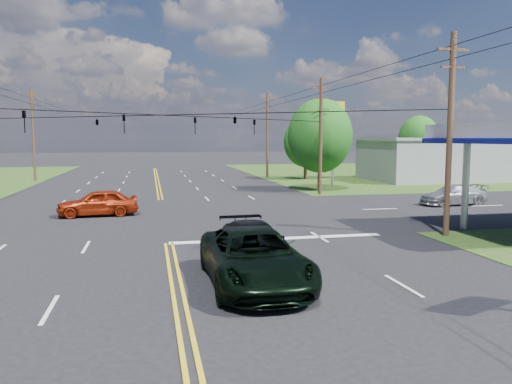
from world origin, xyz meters
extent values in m
plane|color=black|center=(0.00, 12.00, 0.00)|extent=(280.00, 280.00, 0.00)
cube|color=#1A3A12|center=(35.00, 44.00, 0.00)|extent=(46.00, 48.00, 0.03)
cube|color=silver|center=(5.00, 4.00, 0.00)|extent=(10.00, 0.50, 0.02)
cube|color=gray|center=(30.00, 32.00, 2.20)|extent=(14.00, 10.00, 4.40)
cylinder|color=#A5A5AA|center=(15.00, 4.50, 2.33)|extent=(0.36, 0.36, 4.65)
cylinder|color=#3B2919|center=(13.00, 3.00, 4.75)|extent=(0.28, 0.28, 9.50)
cube|color=#3B2919|center=(13.00, 3.00, 8.70)|extent=(1.60, 0.12, 0.12)
cube|color=#3B2919|center=(13.00, 3.00, 7.90)|extent=(1.20, 0.10, 0.10)
cylinder|color=#3B2919|center=(13.00, 21.00, 4.75)|extent=(0.28, 0.28, 9.50)
cube|color=#3B2919|center=(13.00, 21.00, 8.70)|extent=(1.60, 0.12, 0.12)
cube|color=#3B2919|center=(13.00, 21.00, 7.90)|extent=(1.20, 0.10, 0.10)
cylinder|color=#3B2919|center=(-13.00, 40.00, 5.00)|extent=(0.28, 0.28, 10.00)
cube|color=#3B2919|center=(-13.00, 40.00, 9.20)|extent=(1.60, 0.12, 0.12)
cube|color=#3B2919|center=(-13.00, 40.00, 8.40)|extent=(1.20, 0.10, 0.10)
cylinder|color=#3B2919|center=(13.00, 40.00, 5.00)|extent=(0.28, 0.28, 10.00)
cube|color=#3B2919|center=(13.00, 40.00, 9.20)|extent=(1.60, 0.12, 0.12)
cube|color=#3B2919|center=(13.00, 40.00, 8.40)|extent=(1.20, 0.10, 0.10)
imported|color=black|center=(-6.50, 7.50, 5.42)|extent=(0.17, 0.21, 1.05)
imported|color=black|center=(-2.08, 10.56, 5.42)|extent=(0.17, 0.21, 1.05)
imported|color=black|center=(2.08, 13.44, 5.42)|extent=(0.17, 0.21, 1.05)
imported|color=black|center=(6.50, 16.50, 5.42)|extent=(0.17, 0.21, 1.05)
imported|color=black|center=(-3.90, 14.70, 5.70)|extent=(1.24, 0.26, 0.50)
imported|color=black|center=(3.90, 9.30, 5.70)|extent=(1.24, 0.26, 0.50)
cylinder|color=black|center=(13.00, 10.00, 8.90)|extent=(0.04, 100.00, 0.04)
cylinder|color=black|center=(13.00, 10.00, 8.30)|extent=(0.04, 100.00, 0.04)
cylinder|color=#3B2919|center=(14.00, 24.00, 1.65)|extent=(0.36, 0.36, 3.30)
ellipsoid|color=#155117|center=(14.00, 24.00, 4.88)|extent=(5.70, 5.70, 6.60)
cylinder|color=#3B2919|center=(16.50, 36.00, 1.43)|extent=(0.36, 0.36, 2.86)
ellipsoid|color=#155117|center=(16.50, 36.00, 4.23)|extent=(4.94, 4.94, 5.72)
cylinder|color=#3B2919|center=(34.00, 42.00, 1.54)|extent=(0.36, 0.36, 3.08)
ellipsoid|color=#155117|center=(34.00, 42.00, 4.55)|extent=(5.32, 5.32, 6.16)
imported|color=black|center=(2.43, -2.85, 0.88)|extent=(2.93, 6.32, 1.75)
imported|color=black|center=(3.00, -0.12, 0.74)|extent=(2.27, 5.20, 1.49)
imported|color=maroon|center=(-3.85, 13.00, 0.80)|extent=(4.84, 2.28, 1.60)
imported|color=#A9AAAE|center=(20.00, 13.00, 0.71)|extent=(5.04, 2.44, 1.41)
cylinder|color=#A5A5AA|center=(17.00, 28.74, 4.14)|extent=(0.20, 0.20, 8.27)
cube|color=gold|center=(17.00, 28.74, 7.67)|extent=(2.28, 0.31, 1.14)
camera|label=1|loc=(-0.74, -18.02, 4.65)|focal=35.00mm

